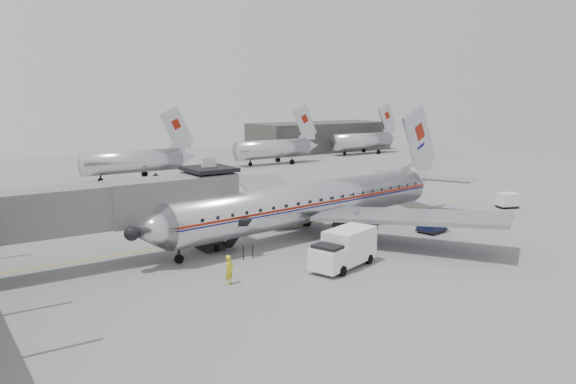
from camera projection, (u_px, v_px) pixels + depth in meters
name	position (u px, v px, depth m)	size (l,w,h in m)	color
ground	(332.00, 241.00, 45.83)	(160.00, 160.00, 0.00)	slate
hangar	(320.00, 137.00, 119.14)	(30.00, 12.00, 6.00)	#33312F
apron_line	(317.00, 223.00, 52.37)	(0.15, 60.00, 0.01)	gold
jet_bridge	(112.00, 207.00, 38.80)	(21.00, 6.20, 7.10)	#57595B
distant_aircraft_near	(134.00, 160.00, 78.47)	(16.39, 3.20, 10.26)	silver
distant_aircraft_mid	(274.00, 148.00, 96.22)	(16.39, 3.20, 10.26)	silver
distant_aircraft_far	(363.00, 140.00, 112.85)	(16.39, 3.20, 10.26)	silver
airliner	(316.00, 201.00, 48.24)	(34.59, 31.88, 10.96)	silver
service_van	(344.00, 248.00, 38.71)	(5.90, 3.65, 2.60)	white
baggage_cart_navy	(432.00, 221.00, 48.63)	(2.63, 2.16, 1.86)	#0D1537
baggage_cart_white	(507.00, 200.00, 59.21)	(2.41, 2.13, 1.58)	white
ramp_worker	(229.00, 270.00, 35.29)	(0.69, 0.45, 1.89)	#CDD218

